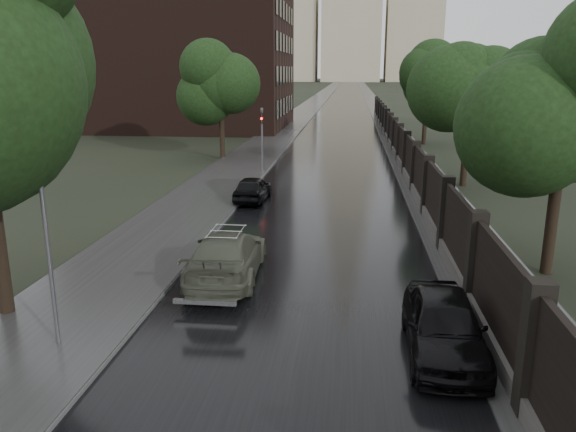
% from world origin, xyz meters
% --- Properties ---
extents(ground, '(800.00, 800.00, 0.00)m').
position_xyz_m(ground, '(0.00, 0.00, 0.00)').
color(ground, black).
rests_on(ground, ground).
extents(road, '(8.00, 420.00, 0.02)m').
position_xyz_m(road, '(0.00, 190.00, 0.01)').
color(road, black).
rests_on(road, ground).
extents(sidewalk_left, '(4.00, 420.00, 0.16)m').
position_xyz_m(sidewalk_left, '(-6.00, 190.00, 0.08)').
color(sidewalk_left, '#2D2D2D').
rests_on(sidewalk_left, ground).
extents(verge_right, '(3.00, 420.00, 0.08)m').
position_xyz_m(verge_right, '(5.50, 190.00, 0.04)').
color(verge_right, '#2D2D2D').
rests_on(verge_right, ground).
extents(fence_right, '(0.45, 75.72, 2.70)m').
position_xyz_m(fence_right, '(4.60, 32.01, 1.01)').
color(fence_right, '#383533').
rests_on(fence_right, ground).
extents(tree_left_far, '(4.25, 4.25, 7.39)m').
position_xyz_m(tree_left_far, '(-8.00, 30.00, 5.24)').
color(tree_left_far, black).
rests_on(tree_left_far, ground).
extents(tree_right_a, '(4.08, 4.08, 7.01)m').
position_xyz_m(tree_right_a, '(7.50, 8.00, 4.95)').
color(tree_right_a, black).
rests_on(tree_right_a, ground).
extents(tree_right_b, '(4.08, 4.08, 7.01)m').
position_xyz_m(tree_right_b, '(7.50, 22.00, 4.95)').
color(tree_right_b, black).
rests_on(tree_right_b, ground).
extents(tree_right_c, '(4.08, 4.08, 7.01)m').
position_xyz_m(tree_right_c, '(7.50, 40.00, 4.95)').
color(tree_right_c, black).
rests_on(tree_right_c, ground).
extents(lamp_post, '(0.25, 0.12, 5.11)m').
position_xyz_m(lamp_post, '(-5.40, 1.50, 2.67)').
color(lamp_post, '#59595E').
rests_on(lamp_post, ground).
extents(traffic_light, '(0.16, 0.32, 4.00)m').
position_xyz_m(traffic_light, '(-4.30, 24.99, 2.40)').
color(traffic_light, '#59595E').
rests_on(traffic_light, ground).
extents(brick_building, '(24.00, 18.00, 20.00)m').
position_xyz_m(brick_building, '(-18.00, 52.00, 10.00)').
color(brick_building, black).
rests_on(brick_building, ground).
extents(stalinist_tower, '(92.00, 30.00, 159.00)m').
position_xyz_m(stalinist_tower, '(0.00, 300.00, 38.38)').
color(stalinist_tower, tan).
rests_on(stalinist_tower, ground).
extents(volga_sedan, '(2.27, 5.12, 1.46)m').
position_xyz_m(volga_sedan, '(-2.51, 6.45, 0.73)').
color(volga_sedan, '#4D5141').
rests_on(volga_sedan, ground).
extents(hatchback_left, '(1.57, 3.68, 1.24)m').
position_xyz_m(hatchback_left, '(-3.53, 16.97, 0.62)').
color(hatchback_left, black).
rests_on(hatchback_left, ground).
extents(car_right_near, '(1.75, 4.21, 1.43)m').
position_xyz_m(car_right_near, '(3.40, 2.25, 0.71)').
color(car_right_near, black).
rests_on(car_right_near, ground).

